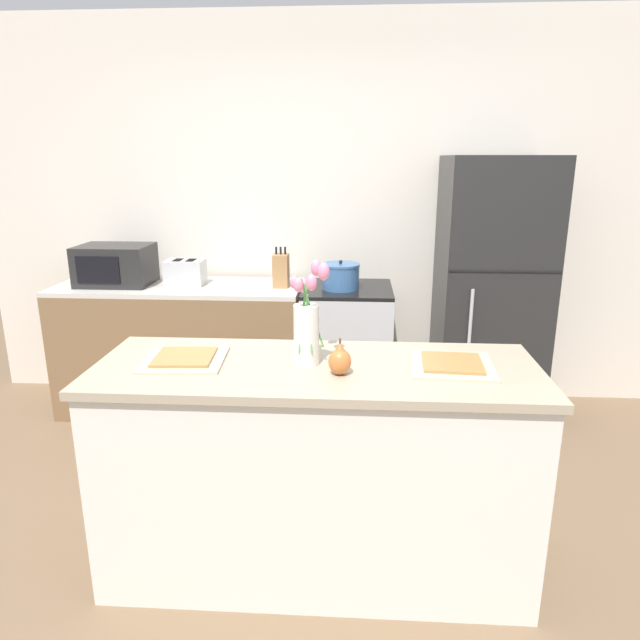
% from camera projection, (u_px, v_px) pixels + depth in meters
% --- Properties ---
extents(ground_plane, '(10.00, 10.00, 0.00)m').
position_uv_depth(ground_plane, '(316.00, 563.00, 2.56)').
color(ground_plane, brown).
extents(back_wall, '(5.20, 0.08, 2.70)m').
position_uv_depth(back_wall, '(335.00, 215.00, 4.10)').
color(back_wall, silver).
rests_on(back_wall, ground_plane).
extents(kitchen_island, '(1.80, 0.66, 0.94)m').
position_uv_depth(kitchen_island, '(316.00, 469.00, 2.43)').
color(kitchen_island, silver).
rests_on(kitchen_island, ground_plane).
extents(back_counter, '(1.68, 0.60, 0.91)m').
position_uv_depth(back_counter, '(183.00, 348.00, 4.03)').
color(back_counter, brown).
rests_on(back_counter, ground_plane).
extents(stove_range, '(0.60, 0.61, 0.91)m').
position_uv_depth(stove_range, '(347.00, 351.00, 3.96)').
color(stove_range, '#B2B5B7').
rests_on(stove_range, ground_plane).
extents(refrigerator, '(0.68, 0.67, 1.76)m').
position_uv_depth(refrigerator, '(490.00, 293.00, 3.78)').
color(refrigerator, black).
rests_on(refrigerator, ground_plane).
extents(flower_vase, '(0.15, 0.17, 0.41)m').
position_uv_depth(flower_vase, '(307.00, 324.00, 2.27)').
color(flower_vase, silver).
rests_on(flower_vase, kitchen_island).
extents(pear_figurine, '(0.09, 0.09, 0.15)m').
position_uv_depth(pear_figurine, '(340.00, 360.00, 2.19)').
color(pear_figurine, '#C66B33').
rests_on(pear_figurine, kitchen_island).
extents(plate_setting_left, '(0.35, 0.35, 0.02)m').
position_uv_depth(plate_setting_left, '(185.00, 359.00, 2.35)').
color(plate_setting_left, beige).
rests_on(plate_setting_left, kitchen_island).
extents(plate_setting_right, '(0.35, 0.35, 0.02)m').
position_uv_depth(plate_setting_right, '(452.00, 364.00, 2.28)').
color(plate_setting_right, beige).
rests_on(plate_setting_right, kitchen_island).
extents(toaster, '(0.28, 0.18, 0.17)m').
position_uv_depth(toaster, '(185.00, 272.00, 3.89)').
color(toaster, '#B7BABC').
rests_on(toaster, back_counter).
extents(cooking_pot, '(0.26, 0.26, 0.19)m').
position_uv_depth(cooking_pot, '(341.00, 276.00, 3.77)').
color(cooking_pot, '#386093').
rests_on(cooking_pot, stove_range).
extents(microwave, '(0.48, 0.37, 0.27)m').
position_uv_depth(microwave, '(116.00, 265.00, 3.89)').
color(microwave, black).
rests_on(microwave, back_counter).
extents(knife_block, '(0.10, 0.14, 0.27)m').
position_uv_depth(knife_block, '(281.00, 270.00, 3.83)').
color(knife_block, '#A37547').
rests_on(knife_block, back_counter).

